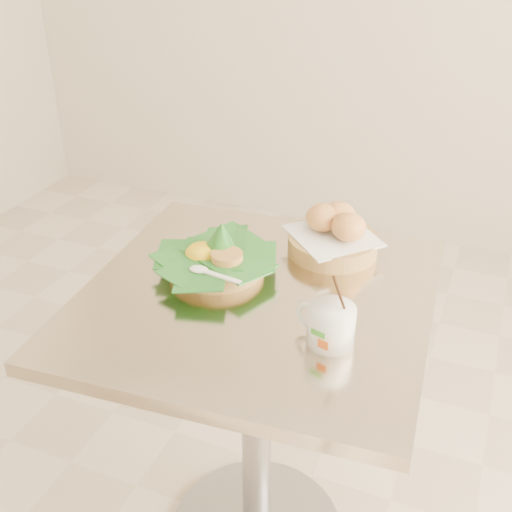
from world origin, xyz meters
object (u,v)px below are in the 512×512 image
at_px(rice_basket, 216,256).
at_px(bread_basket, 334,235).
at_px(coffee_mug, 330,324).
at_px(cafe_table, 257,376).

relative_size(rice_basket, bread_basket, 1.05).
relative_size(rice_basket, coffee_mug, 1.70).
xyz_separation_m(bread_basket, coffee_mug, (0.09, -0.33, -0.00)).
height_order(bread_basket, coffee_mug, coffee_mug).
bearing_deg(rice_basket, cafe_table, -24.48).
height_order(cafe_table, bread_basket, bread_basket).
relative_size(cafe_table, coffee_mug, 5.01).
bearing_deg(bread_basket, rice_basket, -139.91).
height_order(cafe_table, coffee_mug, coffee_mug).
distance_m(cafe_table, coffee_mug, 0.33).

